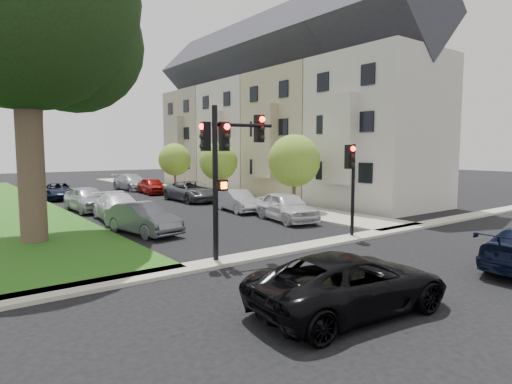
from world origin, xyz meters
TOP-DOWN VIEW (x-y plane):
  - ground at (0.00, 0.00)m, footprint 140.00×140.00m
  - sidewalk_right at (6.75, 24.00)m, footprint 3.50×44.00m
  - sidewalk_cross at (0.00, 2.00)m, footprint 60.00×1.00m
  - house_a at (12.45, 8.00)m, footprint 7.70×7.55m
  - house_b at (12.45, 15.50)m, footprint 7.70×7.55m
  - house_c at (12.45, 23.00)m, footprint 7.70×7.55m
  - house_d at (12.45, 30.50)m, footprint 7.70×7.55m
  - small_tree_a at (6.20, 9.41)m, footprint 3.20×3.20m
  - small_tree_b at (6.20, 18.19)m, footprint 2.96×2.96m
  - small_tree_c at (6.20, 25.76)m, footprint 2.97×2.97m
  - traffic_signal_main at (-3.38, 2.23)m, footprint 2.62×0.69m
  - traffic_signal_secondary at (3.04, 2.19)m, footprint 0.55×0.44m
  - car_cross_near at (-3.55, -3.52)m, footprint 5.33×2.83m
  - car_parked_0 at (3.80, 7.36)m, footprint 2.71×4.92m
  - car_parked_1 at (3.71, 11.87)m, footprint 1.99×4.25m
  - car_parked_2 at (3.96, 18.38)m, footprint 2.53×5.42m
  - car_parked_3 at (3.72, 25.17)m, footprint 2.05×4.35m
  - car_parked_4 at (3.57, 29.67)m, footprint 2.57×5.37m
  - car_parked_5 at (-3.83, 8.56)m, footprint 2.32×4.57m
  - car_parked_6 at (-3.47, 12.92)m, footprint 2.53×5.23m
  - car_parked_7 at (-3.84, 17.62)m, footprint 2.10×4.74m
  - car_parked_8 at (-3.81, 25.69)m, footprint 2.82×4.95m

SIDE VIEW (x-z plane):
  - ground at x=0.00m, z-range 0.00..0.00m
  - sidewalk_right at x=6.75m, z-range 0.00..0.12m
  - sidewalk_cross at x=0.00m, z-range 0.00..0.12m
  - car_parked_8 at x=-3.81m, z-range 0.00..1.30m
  - car_parked_1 at x=3.71m, z-range 0.00..1.35m
  - car_cross_near at x=-3.55m, z-range 0.00..1.43m
  - car_parked_5 at x=-3.83m, z-range 0.00..1.44m
  - car_parked_3 at x=3.72m, z-range 0.00..1.44m
  - car_parked_6 at x=-3.47m, z-range 0.00..1.47m
  - car_parked_2 at x=3.96m, z-range 0.00..1.50m
  - car_parked_4 at x=3.57m, z-range 0.00..1.51m
  - car_parked_0 at x=3.80m, z-range 0.00..1.58m
  - car_parked_7 at x=-3.84m, z-range 0.00..1.59m
  - traffic_signal_secondary at x=3.04m, z-range 0.81..4.92m
  - small_tree_b at x=6.20m, z-range 0.73..5.17m
  - small_tree_c at x=6.20m, z-range 0.73..5.18m
  - small_tree_a at x=6.20m, z-range 0.79..5.60m
  - traffic_signal_main at x=-3.38m, z-range 1.01..6.35m
  - house_a at x=12.45m, z-range -1.05..14.92m
  - house_b at x=12.45m, z-range -1.05..14.92m
  - house_c at x=12.45m, z-range -1.05..14.92m
  - house_d at x=12.45m, z-range -1.05..14.92m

